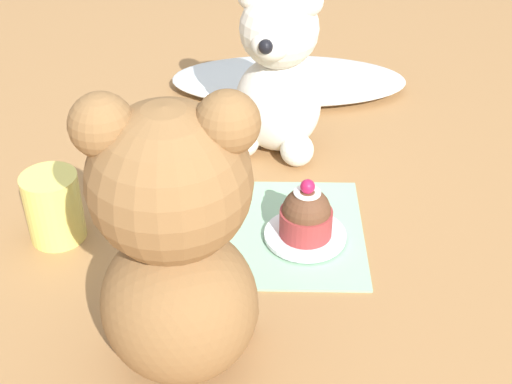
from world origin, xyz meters
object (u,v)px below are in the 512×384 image
cupcake_near_tan_bear (306,215)px  juice_glass (54,207)px  cupcake_near_cream_bear (187,207)px  teddy_bear_tan (176,248)px  saucer_plate (305,235)px  teddy_bear_cream (278,76)px

cupcake_near_tan_bear → juice_glass: (-0.28, 0.00, 0.00)m
cupcake_near_tan_bear → juice_glass: cupcake_near_tan_bear is taller
cupcake_near_cream_bear → cupcake_near_tan_bear: bearing=-7.4°
teddy_bear_tan → cupcake_near_cream_bear: teddy_bear_tan is taller
saucer_plate → cupcake_near_tan_bear: size_ratio=1.29×
teddy_bear_tan → juice_glass: bearing=-51.9°
teddy_bear_cream → cupcake_near_cream_bear: bearing=-102.3°
saucer_plate → cupcake_near_tan_bear: 0.03m
cupcake_near_cream_bear → cupcake_near_tan_bear: 0.13m
cupcake_near_tan_bear → juice_glass: size_ratio=0.88×
teddy_bear_tan → juice_glass: teddy_bear_tan is taller
saucer_plate → juice_glass: 0.28m
teddy_bear_tan → juice_glass: (-0.16, 0.18, -0.10)m
teddy_bear_cream → cupcake_near_tan_bear: teddy_bear_cream is taller
teddy_bear_cream → saucer_plate: teddy_bear_cream is taller
saucer_plate → juice_glass: size_ratio=1.14×
teddy_bear_tan → juice_glass: size_ratio=3.44×
juice_glass → teddy_bear_cream: bearing=38.5°
teddy_bear_cream → saucer_plate: 0.22m
cupcake_near_cream_bear → cupcake_near_tan_bear: size_ratio=1.01×
teddy_bear_cream → teddy_bear_tan: teddy_bear_tan is taller
teddy_bear_cream → saucer_plate: size_ratio=2.46×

